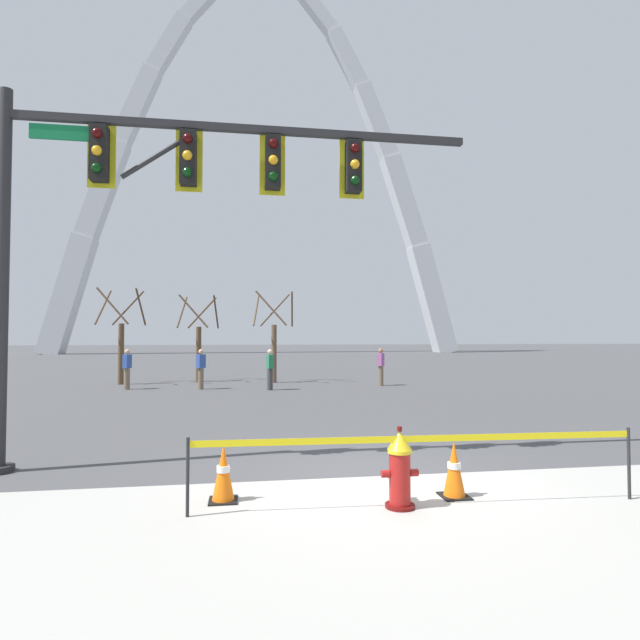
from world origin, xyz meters
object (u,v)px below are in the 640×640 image
object	(u,v)px
pedestrian_standing_center	(381,366)
traffic_cone_by_hydrant	(454,470)
fire_hydrant	(400,469)
pedestrian_walking_left	(127,369)
pedestrian_near_trees	(201,369)
traffic_cone_mid_sidewalk	(223,473)
traffic_signal_gantry	(162,196)
monument_arch	(260,181)
pedestrian_walking_right	(270,369)

from	to	relation	value
pedestrian_standing_center	traffic_cone_by_hydrant	bearing A→B (deg)	-101.91
fire_hydrant	pedestrian_walking_left	xyz separation A→B (m)	(-6.48, 14.69, 0.35)
pedestrian_standing_center	pedestrian_walking_left	bearing A→B (deg)	179.84
pedestrian_standing_center	pedestrian_near_trees	bearing A→B (deg)	-177.26
traffic_cone_mid_sidewalk	pedestrian_near_trees	xyz separation A→B (m)	(-1.46, 13.76, 0.46)
traffic_signal_gantry	monument_arch	bearing A→B (deg)	86.66
traffic_cone_by_hydrant	pedestrian_near_trees	world-z (taller)	pedestrian_near_trees
pedestrian_walking_right	pedestrian_near_trees	xyz separation A→B (m)	(-2.70, 0.68, 0.00)
traffic_cone_by_hydrant	traffic_signal_gantry	xyz separation A→B (m)	(-4.06, 2.20, 4.05)
monument_arch	pedestrian_walking_right	xyz separation A→B (m)	(-0.85, -43.44, -21.04)
traffic_signal_gantry	pedestrian_walking_left	world-z (taller)	traffic_signal_gantry
pedestrian_near_trees	traffic_signal_gantry	bearing A→B (deg)	-88.27
traffic_cone_by_hydrant	pedestrian_walking_right	bearing A→B (deg)	97.34
traffic_cone_mid_sidewalk	monument_arch	xyz separation A→B (m)	(2.09, 56.51, 21.49)
traffic_cone_by_hydrant	pedestrian_walking_left	world-z (taller)	pedestrian_walking_left
pedestrian_walking_right	pedestrian_standing_center	bearing A→B (deg)	12.28
traffic_signal_gantry	pedestrian_walking_right	size ratio (longest dim) A/B	4.92
fire_hydrant	pedestrian_walking_right	distance (m)	13.66
traffic_cone_mid_sidewalk	pedestrian_standing_center	world-z (taller)	pedestrian_standing_center
pedestrian_near_trees	pedestrian_walking_right	bearing A→B (deg)	-14.10
monument_arch	pedestrian_walking_left	distance (m)	47.74
pedestrian_standing_center	pedestrian_near_trees	xyz separation A→B (m)	(-7.46, -0.36, 0.00)
traffic_signal_gantry	monument_arch	world-z (taller)	monument_arch
traffic_cone_mid_sidewalk	fire_hydrant	bearing A→B (deg)	-14.41
pedestrian_walking_right	traffic_signal_gantry	bearing A→B (deg)	-101.85
traffic_cone_by_hydrant	monument_arch	bearing A→B (deg)	90.88
traffic_cone_mid_sidewalk	pedestrian_standing_center	bearing A→B (deg)	66.98
traffic_cone_mid_sidewalk	monument_arch	distance (m)	60.50
fire_hydrant	pedestrian_walking_right	bearing A→B (deg)	93.78
fire_hydrant	traffic_signal_gantry	xyz separation A→B (m)	(-3.24, 2.47, 3.94)
monument_arch	fire_hydrant	bearing A→B (deg)	-89.95
traffic_cone_by_hydrant	fire_hydrant	bearing A→B (deg)	-161.90
monument_arch	pedestrian_standing_center	distance (m)	47.49
fire_hydrant	traffic_cone_by_hydrant	distance (m)	0.87
traffic_signal_gantry	pedestrian_walking_right	xyz separation A→B (m)	(2.34, 11.16, -3.59)
traffic_signal_gantry	traffic_cone_by_hydrant	bearing A→B (deg)	-28.41
traffic_cone_mid_sidewalk	pedestrian_near_trees	size ratio (longest dim) A/B	0.46
pedestrian_walking_left	pedestrian_standing_center	bearing A→B (deg)	-0.16
traffic_cone_by_hydrant	traffic_cone_mid_sidewalk	size ratio (longest dim) A/B	1.00
pedestrian_standing_center	pedestrian_walking_right	world-z (taller)	same
traffic_cone_mid_sidewalk	pedestrian_standing_center	distance (m)	15.34
traffic_cone_mid_sidewalk	pedestrian_walking_right	distance (m)	13.14
traffic_cone_by_hydrant	pedestrian_walking_left	size ratio (longest dim) A/B	0.46
fire_hydrant	pedestrian_walking_left	size ratio (longest dim) A/B	0.62
pedestrian_near_trees	traffic_cone_by_hydrant	bearing A→B (deg)	-72.52
pedestrian_walking_left	pedestrian_standing_center	world-z (taller)	same
fire_hydrant	monument_arch	distance (m)	60.94
traffic_cone_mid_sidewalk	monument_arch	size ratio (longest dim) A/B	0.01
pedestrian_standing_center	traffic_cone_mid_sidewalk	bearing A→B (deg)	-113.02
monument_arch	pedestrian_near_trees	size ratio (longest dim) A/B	32.61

